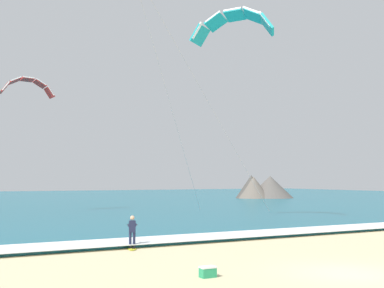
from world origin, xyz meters
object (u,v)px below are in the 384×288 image
kitesurfer (132,230)px  cooler_box (208,272)px  kite_primary (233,23)px  kite_distant (28,85)px  surfboard (132,248)px

kitesurfer → cooler_box: bearing=-90.1°
kitesurfer → kite_primary: size_ratio=0.11×
kite_primary → cooler_box: kite_primary is taller
cooler_box → kitesurfer: bearing=89.9°
kite_primary → kite_distant: (-12.72, 18.16, -2.86)m
surfboard → kite_distant: 28.95m
cooler_box → kite_primary: bearing=54.6°
surfboard → cooler_box: bearing=-90.0°
kite_distant → kite_primary: bearing=-55.0°
surfboard → kitesurfer: kitesurfer is taller
kitesurfer → cooler_box: 7.94m
kitesurfer → kite_distant: kite_distant is taller
surfboard → cooler_box: 7.89m
surfboard → kite_primary: 20.77m
surfboard → kitesurfer: 0.91m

